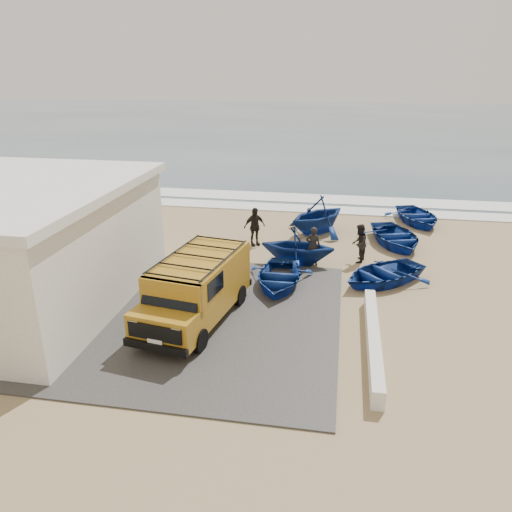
{
  "coord_description": "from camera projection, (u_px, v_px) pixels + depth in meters",
  "views": [
    {
      "loc": [
        3.78,
        -16.45,
        8.03
      ],
      "look_at": [
        0.74,
        0.91,
        1.2
      ],
      "focal_mm": 35.0,
      "sensor_mm": 36.0,
      "label": 1
    }
  ],
  "objects": [
    {
      "name": "surf_line",
      "position": [
        276.0,
        207.0,
        29.63
      ],
      "size": [
        180.0,
        1.6,
        0.06
      ],
      "primitive_type": "cube",
      "color": "white",
      "rests_on": "ground"
    },
    {
      "name": "van",
      "position": [
        196.0,
        287.0,
        16.31
      ],
      "size": [
        2.84,
        5.43,
        2.22
      ],
      "rotation": [
        0.0,
        0.0,
        -0.17
      ],
      "color": "#AD791A",
      "rests_on": "ground"
    },
    {
      "name": "fisherman_back",
      "position": [
        254.0,
        227.0,
        23.25
      ],
      "size": [
        1.13,
        0.99,
        1.83
      ],
      "primitive_type": "imported",
      "rotation": [
        0.0,
        0.0,
        0.63
      ],
      "color": "black",
      "rests_on": "ground"
    },
    {
      "name": "boat_far_right",
      "position": [
        417.0,
        216.0,
        26.62
      ],
      "size": [
        3.66,
        4.41,
        0.79
      ],
      "primitive_type": "imported",
      "rotation": [
        0.0,
        0.0,
        0.28
      ],
      "color": "navy",
      "rests_on": "ground"
    },
    {
      "name": "boat_mid_left",
      "position": [
        298.0,
        246.0,
        21.07
      ],
      "size": [
        3.26,
        2.87,
        1.63
      ],
      "primitive_type": "imported",
      "rotation": [
        0.0,
        0.0,
        1.51
      ],
      "color": "navy",
      "rests_on": "ground"
    },
    {
      "name": "boat_far_left",
      "position": [
        317.0,
        215.0,
        24.92
      ],
      "size": [
        4.69,
        4.78,
        1.91
      ],
      "primitive_type": "imported",
      "rotation": [
        0.0,
        0.0,
        -0.66
      ],
      "color": "navy",
      "rests_on": "ground"
    },
    {
      "name": "fisherman_middle",
      "position": [
        359.0,
        243.0,
        21.29
      ],
      "size": [
        0.81,
        0.94,
        1.68
      ],
      "primitive_type": "imported",
      "rotation": [
        0.0,
        0.0,
        -1.81
      ],
      "color": "black",
      "rests_on": "ground"
    },
    {
      "name": "boat_mid_right",
      "position": [
        395.0,
        237.0,
        23.44
      ],
      "size": [
        3.88,
        4.65,
        0.83
      ],
      "primitive_type": "imported",
      "rotation": [
        0.0,
        0.0,
        0.29
      ],
      "color": "navy",
      "rests_on": "ground"
    },
    {
      "name": "building",
      "position": [
        7.0,
        245.0,
        17.21
      ],
      "size": [
        8.4,
        9.4,
        4.3
      ],
      "color": "white",
      "rests_on": "ground"
    },
    {
      "name": "fisherman_front",
      "position": [
        313.0,
        246.0,
        20.94
      ],
      "size": [
        0.64,
        0.43,
        1.7
      ],
      "primitive_type": "imported",
      "rotation": [
        0.0,
        0.0,
        3.1
      ],
      "color": "black",
      "rests_on": "ground"
    },
    {
      "name": "ground",
      "position": [
        232.0,
        293.0,
        18.62
      ],
      "size": [
        160.0,
        160.0,
        0.0
      ],
      "primitive_type": "plane",
      "color": "tan"
    },
    {
      "name": "surf_wash",
      "position": [
        281.0,
        197.0,
        31.93
      ],
      "size": [
        180.0,
        2.2,
        0.04
      ],
      "primitive_type": "cube",
      "color": "white",
      "rests_on": "ground"
    },
    {
      "name": "slab",
      "position": [
        163.0,
        313.0,
        17.1
      ],
      "size": [
        12.0,
        10.0,
        0.05
      ],
      "primitive_type": "cube",
      "color": "#42403D",
      "rests_on": "ground"
    },
    {
      "name": "parapet",
      "position": [
        373.0,
        340.0,
        14.96
      ],
      "size": [
        0.35,
        6.0,
        0.55
      ],
      "primitive_type": "cube",
      "color": "silver",
      "rests_on": "ground"
    },
    {
      "name": "boat_near_left",
      "position": [
        278.0,
        277.0,
        19.14
      ],
      "size": [
        2.62,
        3.63,
        0.74
      ],
      "primitive_type": "imported",
      "rotation": [
        0.0,
        0.0,
        0.02
      ],
      "color": "navy",
      "rests_on": "ground"
    },
    {
      "name": "ocean",
      "position": [
        318.0,
        124.0,
        70.06
      ],
      "size": [
        180.0,
        88.0,
        0.01
      ],
      "primitive_type": "cube",
      "color": "#385166",
      "rests_on": "ground"
    },
    {
      "name": "boat_near_right",
      "position": [
        383.0,
        273.0,
        19.42
      ],
      "size": [
        4.53,
        4.44,
        0.77
      ],
      "primitive_type": "imported",
      "rotation": [
        0.0,
        0.0,
        -0.84
      ],
      "color": "navy",
      "rests_on": "ground"
    }
  ]
}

